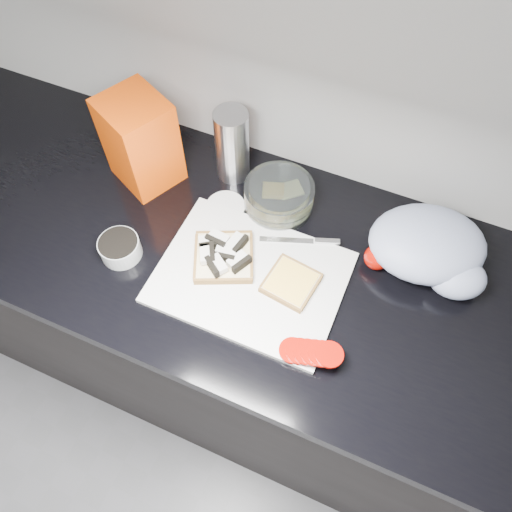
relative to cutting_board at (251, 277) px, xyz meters
The scene contains 14 objects.
base_cabinet 0.48m from the cutting_board, 40.85° to the left, with size 3.50×0.60×0.86m, color black.
countertop 0.10m from the cutting_board, 40.85° to the left, with size 3.50×0.64×0.04m, color black.
cutting_board is the anchor object (origin of this frame).
bread_left 0.08m from the cutting_board, 167.19° to the left, with size 0.18×0.18×0.04m.
bread_right 0.09m from the cutting_board, ahead, with size 0.12×0.12×0.02m.
tomato_slices 0.22m from the cutting_board, 33.04° to the right, with size 0.14×0.08×0.03m.
knife 0.16m from the cutting_board, 57.21° to the left, with size 0.18×0.07×0.01m.
seed_tub 0.30m from the cutting_board, 169.15° to the right, with size 0.09×0.09×0.05m.
tub_lid 0.21m from the cutting_board, 130.77° to the left, with size 0.09×0.09×0.01m, color silver.
glass_bowl 0.21m from the cutting_board, 95.38° to the left, with size 0.16×0.16×0.07m.
bread_bag 0.41m from the cutting_board, 153.81° to the left, with size 0.14×0.13×0.23m, color #F54E04.
steel_canister 0.32m from the cutting_board, 121.66° to the left, with size 0.08×0.08×0.19m, color silver.
grocery_bag 0.40m from the cutting_board, 29.97° to the left, with size 0.31×0.27×0.11m.
whole_tomatoes 0.28m from the cutting_board, 31.12° to the left, with size 0.06×0.06×0.06m.
Camera 1 is at (0.15, 0.66, 1.86)m, focal length 35.00 mm.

